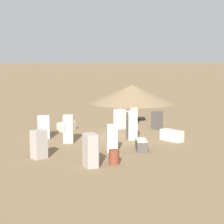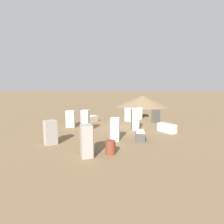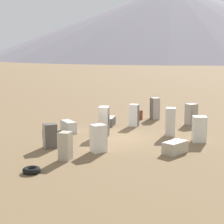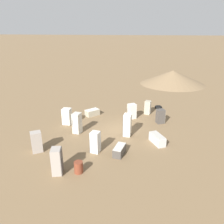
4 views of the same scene
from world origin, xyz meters
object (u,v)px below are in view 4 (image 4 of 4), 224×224
discarded_fridge_10 (132,111)px  discarded_fridge_0 (160,116)px  discarded_fridge_2 (77,123)px  discarded_fridge_8 (37,142)px  rusty_barrel (79,167)px  discarded_fridge_5 (92,112)px  scrap_tire (158,107)px  discarded_fridge_11 (57,161)px  discarded_fridge_3 (127,125)px  discarded_fridge_4 (157,139)px  discarded_fridge_9 (148,107)px  discarded_fridge_6 (95,142)px  discarded_fridge_1 (119,150)px  discarded_fridge_7 (67,116)px

discarded_fridge_10 → discarded_fridge_0: bearing=-138.8°
discarded_fridge_2 → discarded_fridge_10: size_ratio=1.20×
discarded_fridge_8 → rusty_barrel: size_ratio=2.07×
discarded_fridge_5 → scrap_tire: (4.44, -6.56, -0.20)m
discarded_fridge_2 → discarded_fridge_11: (-5.75, -1.33, -0.05)m
discarded_fridge_3 → discarded_fridge_5: 5.91m
discarded_fridge_10 → rusty_barrel: 10.17m
discarded_fridge_4 → discarded_fridge_9: size_ratio=1.15×
discarded_fridge_3 → discarded_fridge_11: discarded_fridge_3 is taller
discarded_fridge_6 → discarded_fridge_4: bearing=-53.3°
discarded_fridge_3 → discarded_fridge_4: discarded_fridge_3 is taller
discarded_fridge_2 → discarded_fridge_10: 6.17m
discarded_fridge_6 → discarded_fridge_8: 4.37m
discarded_fridge_1 → discarded_fridge_2: discarded_fridge_2 is taller
discarded_fridge_6 → discarded_fridge_9: size_ratio=1.11×
discarded_fridge_7 → discarded_fridge_2: bearing=132.9°
discarded_fridge_0 → discarded_fridge_9: 2.66m
discarded_fridge_1 → rusty_barrel: 3.46m
discarded_fridge_4 → discarded_fridge_8: (-3.84, 8.50, 0.43)m
scrap_tire → rusty_barrel: bearing=165.3°
discarded_fridge_3 → discarded_fridge_8: discarded_fridge_3 is taller
rusty_barrel → discarded_fridge_10: bearing=-7.6°
discarded_fridge_4 → rusty_barrel: bearing=14.5°
discarded_fridge_6 → discarded_fridge_9: discarded_fridge_6 is taller
discarded_fridge_8 → scrap_tire: bearing=18.0°
discarded_fridge_3 → discarded_fridge_8: size_ratio=1.21×
discarded_fridge_9 → scrap_tire: 2.54m
scrap_tire → discarded_fridge_5: bearing=124.1°
rusty_barrel → discarded_fridge_4: bearing=-39.5°
discarded_fridge_9 → discarded_fridge_3: bearing=-2.4°
discarded_fridge_6 → discarded_fridge_9: 9.51m
discarded_fridge_9 → discarded_fridge_7: bearing=-47.3°
discarded_fridge_4 → discarded_fridge_6: discarded_fridge_6 is taller
discarded_fridge_11 → discarded_fridge_5: bearing=168.0°
discarded_fridge_8 → discarded_fridge_10: bearing=17.3°
discarded_fridge_6 → rusty_barrel: (-2.69, 0.12, -0.43)m
discarded_fridge_2 → discarded_fridge_6: discarded_fridge_2 is taller
discarded_fridge_5 → discarded_fridge_6: (-6.98, -2.99, 0.48)m
discarded_fridge_5 → discarded_fridge_7: discarded_fridge_7 is taller
discarded_fridge_7 → discarded_fridge_10: (3.29, -5.68, -0.02)m
discarded_fridge_1 → rusty_barrel: bearing=59.0°
discarded_fridge_2 → discarded_fridge_3: (0.76, -4.34, 0.04)m
discarded_fridge_0 → discarded_fridge_2: size_ratio=0.76×
discarded_fridge_11 → discarded_fridge_1: bearing=115.1°
discarded_fridge_1 → discarded_fridge_9: size_ratio=0.98×
discarded_fridge_3 → discarded_fridge_6: discarded_fridge_3 is taller
discarded_fridge_9 → rusty_barrel: size_ratio=1.91×
discarded_fridge_4 → rusty_barrel: size_ratio=2.20×
discarded_fridge_7 → scrap_tire: bearing=-144.9°
discarded_fridge_0 → discarded_fridge_8: bearing=-76.5°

